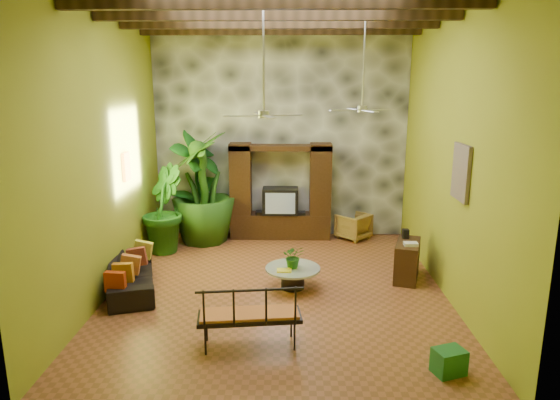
{
  "coord_description": "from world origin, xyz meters",
  "views": [
    {
      "loc": [
        0.22,
        -8.5,
        3.73
      ],
      "look_at": [
        0.05,
        0.2,
        1.64
      ],
      "focal_mm": 32.0,
      "sensor_mm": 36.0,
      "label": 1
    }
  ],
  "objects_px": {
    "wicker_armchair": "(353,226)",
    "side_console": "(407,261)",
    "entertainment_center": "(280,199)",
    "tall_plant_b": "(162,209)",
    "tall_plant_c": "(203,188)",
    "iron_bench": "(249,313)",
    "ceiling_fan_front": "(264,102)",
    "sofa": "(131,276)",
    "coffee_table": "(293,275)",
    "tall_plant_a": "(198,185)",
    "ceiling_fan_back": "(363,98)",
    "green_bin": "(449,361)"
  },
  "relations": [
    {
      "from": "tall_plant_c",
      "to": "coffee_table",
      "type": "relative_size",
      "value": 2.58
    },
    {
      "from": "entertainment_center",
      "to": "tall_plant_c",
      "type": "xyz_separation_m",
      "value": [
        -1.8,
        -0.35,
        0.34
      ]
    },
    {
      "from": "tall_plant_b",
      "to": "tall_plant_c",
      "type": "relative_size",
      "value": 0.75
    },
    {
      "from": "sofa",
      "to": "tall_plant_c",
      "type": "xyz_separation_m",
      "value": [
        0.85,
        2.87,
        1.02
      ]
    },
    {
      "from": "ceiling_fan_front",
      "to": "tall_plant_c",
      "type": "bearing_deg",
      "value": 116.65
    },
    {
      "from": "tall_plant_c",
      "to": "green_bin",
      "type": "relative_size",
      "value": 6.67
    },
    {
      "from": "side_console",
      "to": "green_bin",
      "type": "distance_m",
      "value": 3.22
    },
    {
      "from": "side_console",
      "to": "green_bin",
      "type": "bearing_deg",
      "value": -75.92
    },
    {
      "from": "tall_plant_a",
      "to": "tall_plant_b",
      "type": "relative_size",
      "value": 1.34
    },
    {
      "from": "entertainment_center",
      "to": "tall_plant_b",
      "type": "xyz_separation_m",
      "value": [
        -2.59,
        -1.04,
        0.01
      ]
    },
    {
      "from": "green_bin",
      "to": "ceiling_fan_back",
      "type": "bearing_deg",
      "value": 100.37
    },
    {
      "from": "wicker_armchair",
      "to": "tall_plant_a",
      "type": "height_order",
      "value": "tall_plant_a"
    },
    {
      "from": "iron_bench",
      "to": "coffee_table",
      "type": "bearing_deg",
      "value": 66.81
    },
    {
      "from": "iron_bench",
      "to": "tall_plant_a",
      "type": "bearing_deg",
      "value": 100.64
    },
    {
      "from": "wicker_armchair",
      "to": "coffee_table",
      "type": "relative_size",
      "value": 0.69
    },
    {
      "from": "tall_plant_b",
      "to": "side_console",
      "type": "relative_size",
      "value": 2.1
    },
    {
      "from": "ceiling_fan_front",
      "to": "ceiling_fan_back",
      "type": "relative_size",
      "value": 1.0
    },
    {
      "from": "side_console",
      "to": "green_bin",
      "type": "xyz_separation_m",
      "value": [
        -0.17,
        -3.21,
        -0.2
      ]
    },
    {
      "from": "tall_plant_a",
      "to": "iron_bench",
      "type": "xyz_separation_m",
      "value": [
        1.63,
        -5.16,
        -0.76
      ]
    },
    {
      "from": "tall_plant_a",
      "to": "iron_bench",
      "type": "distance_m",
      "value": 5.46
    },
    {
      "from": "entertainment_center",
      "to": "ceiling_fan_back",
      "type": "height_order",
      "value": "ceiling_fan_back"
    },
    {
      "from": "tall_plant_a",
      "to": "tall_plant_b",
      "type": "bearing_deg",
      "value": -122.31
    },
    {
      "from": "sofa",
      "to": "wicker_armchair",
      "type": "relative_size",
      "value": 2.82
    },
    {
      "from": "entertainment_center",
      "to": "iron_bench",
      "type": "relative_size",
      "value": 1.58
    },
    {
      "from": "sofa",
      "to": "side_console",
      "type": "bearing_deg",
      "value": -99.8
    },
    {
      "from": "tall_plant_b",
      "to": "green_bin",
      "type": "xyz_separation_m",
      "value": [
        4.9,
        -4.75,
        -0.8
      ]
    },
    {
      "from": "entertainment_center",
      "to": "wicker_armchair",
      "type": "height_order",
      "value": "entertainment_center"
    },
    {
      "from": "wicker_armchair",
      "to": "iron_bench",
      "type": "bearing_deg",
      "value": 21.47
    },
    {
      "from": "coffee_table",
      "to": "green_bin",
      "type": "relative_size",
      "value": 2.58
    },
    {
      "from": "tall_plant_b",
      "to": "coffee_table",
      "type": "height_order",
      "value": "tall_plant_b"
    },
    {
      "from": "wicker_armchair",
      "to": "tall_plant_c",
      "type": "xyz_separation_m",
      "value": [
        -3.56,
        -0.28,
        0.99
      ]
    },
    {
      "from": "sofa",
      "to": "iron_bench",
      "type": "height_order",
      "value": "iron_bench"
    },
    {
      "from": "coffee_table",
      "to": "green_bin",
      "type": "xyz_separation_m",
      "value": [
        2.02,
        -2.72,
        -0.09
      ]
    },
    {
      "from": "entertainment_center",
      "to": "sofa",
      "type": "xyz_separation_m",
      "value": [
        -2.65,
        -3.22,
        -0.68
      ]
    },
    {
      "from": "ceiling_fan_back",
      "to": "side_console",
      "type": "xyz_separation_m",
      "value": [
        0.88,
        -0.64,
        -3.03
      ]
    },
    {
      "from": "tall_plant_c",
      "to": "sofa",
      "type": "bearing_deg",
      "value": -106.45
    },
    {
      "from": "entertainment_center",
      "to": "tall_plant_c",
      "type": "distance_m",
      "value": 1.86
    },
    {
      "from": "entertainment_center",
      "to": "side_console",
      "type": "xyz_separation_m",
      "value": [
        2.48,
        -2.57,
        -0.6
      ]
    },
    {
      "from": "ceiling_fan_back",
      "to": "coffee_table",
      "type": "height_order",
      "value": "ceiling_fan_back"
    },
    {
      "from": "tall_plant_c",
      "to": "iron_bench",
      "type": "height_order",
      "value": "tall_plant_c"
    },
    {
      "from": "wicker_armchair",
      "to": "side_console",
      "type": "bearing_deg",
      "value": 59.75
    },
    {
      "from": "ceiling_fan_front",
      "to": "ceiling_fan_back",
      "type": "distance_m",
      "value": 2.41
    },
    {
      "from": "tall_plant_a",
      "to": "tall_plant_b",
      "type": "height_order",
      "value": "tall_plant_a"
    },
    {
      "from": "tall_plant_c",
      "to": "tall_plant_b",
      "type": "bearing_deg",
      "value": -138.99
    },
    {
      "from": "ceiling_fan_front",
      "to": "sofa",
      "type": "bearing_deg",
      "value": 172.63
    },
    {
      "from": "wicker_armchair",
      "to": "coffee_table",
      "type": "height_order",
      "value": "wicker_armchair"
    },
    {
      "from": "ceiling_fan_back",
      "to": "tall_plant_a",
      "type": "xyz_separation_m",
      "value": [
        -3.57,
        1.89,
        -2.1
      ]
    },
    {
      "from": "ceiling_fan_back",
      "to": "side_console",
      "type": "height_order",
      "value": "ceiling_fan_back"
    },
    {
      "from": "tall_plant_c",
      "to": "green_bin",
      "type": "bearing_deg",
      "value": -52.95
    },
    {
      "from": "entertainment_center",
      "to": "iron_bench",
      "type": "distance_m",
      "value": 5.23
    }
  ]
}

